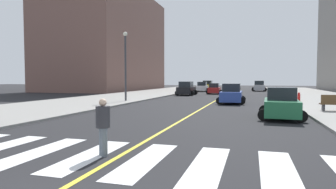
% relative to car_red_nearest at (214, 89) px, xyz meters
% --- Properties ---
extents(sidewalk_kerb_west, '(10.00, 120.00, 0.15)m').
position_rel_car_red_nearest_xyz_m(sidewalk_kerb_west, '(-10.22, -22.88, -0.72)').
color(sidewalk_kerb_west, gray).
rests_on(sidewalk_kerb_west, ground).
extents(crosswalk_paint, '(13.50, 4.00, 0.01)m').
position_rel_car_red_nearest_xyz_m(crosswalk_paint, '(1.98, -38.88, -0.79)').
color(crosswalk_paint, silver).
rests_on(crosswalk_paint, ground).
extents(lane_divider_paint, '(0.16, 80.00, 0.01)m').
position_rel_car_red_nearest_xyz_m(lane_divider_paint, '(1.98, -2.88, -0.79)').
color(lane_divider_paint, yellow).
rests_on(lane_divider_paint, ground).
extents(low_rise_brick_west, '(16.00, 32.00, 21.01)m').
position_rel_car_red_nearest_xyz_m(low_rise_brick_west, '(-24.76, 11.76, 9.71)').
color(low_rise_brick_west, brown).
rests_on(low_rise_brick_west, ground).
extents(car_red_nearest, '(2.44, 3.86, 1.71)m').
position_rel_car_red_nearest_xyz_m(car_red_nearest, '(0.00, 0.00, 0.00)').
color(car_red_nearest, red).
rests_on(car_red_nearest, ground).
extents(car_black_second, '(2.81, 4.50, 2.01)m').
position_rel_car_red_nearest_xyz_m(car_black_second, '(-3.47, -4.94, 0.14)').
color(car_black_second, black).
rests_on(car_black_second, ground).
extents(car_green_third, '(2.72, 4.24, 1.86)m').
position_rel_car_red_nearest_xyz_m(car_green_third, '(7.48, -28.27, 0.07)').
color(car_green_third, '#236B42').
rests_on(car_green_third, ground).
extents(car_silver_fourth, '(2.85, 4.56, 2.04)m').
position_rel_car_red_nearest_xyz_m(car_silver_fourth, '(7.09, 13.75, 0.15)').
color(car_silver_fourth, '#B7B7BC').
rests_on(car_silver_fourth, ground).
extents(car_blue_fifth, '(2.69, 4.29, 1.91)m').
position_rel_car_red_nearest_xyz_m(car_blue_fifth, '(3.89, -17.99, 0.10)').
color(car_blue_fifth, '#2D479E').
rests_on(car_blue_fifth, ground).
extents(car_yellow_sixth, '(2.92, 4.64, 2.06)m').
position_rel_car_red_nearest_xyz_m(car_yellow_sixth, '(-3.50, 16.64, 0.17)').
color(car_yellow_sixth, gold).
rests_on(car_yellow_sixth, ground).
extents(car_white_seventh, '(2.71, 4.23, 1.85)m').
position_rel_car_red_nearest_xyz_m(car_white_seventh, '(-3.39, 8.71, 0.07)').
color(car_white_seventh, silver).
rests_on(car_white_seventh, ground).
extents(park_bench, '(1.83, 0.65, 1.12)m').
position_rel_car_red_nearest_xyz_m(park_bench, '(11.26, -24.33, -0.11)').
color(park_bench, brown).
rests_on(park_bench, sidewalk_kerb_east).
extents(pedestrian_crossing, '(0.43, 0.43, 1.75)m').
position_rel_car_red_nearest_xyz_m(pedestrian_crossing, '(1.48, -38.78, 0.17)').
color(pedestrian_crossing, slate).
rests_on(pedestrian_crossing, ground).
extents(fire_hydrant, '(0.26, 0.26, 0.89)m').
position_rel_car_red_nearest_xyz_m(fire_hydrant, '(10.28, -15.26, -0.22)').
color(fire_hydrant, red).
rests_on(fire_hydrant, sidewalk_kerb_east).
extents(street_lamp, '(0.44, 0.44, 6.98)m').
position_rel_car_red_nearest_xyz_m(street_lamp, '(-6.61, -19.31, 3.50)').
color(street_lamp, '#38383D').
rests_on(street_lamp, sidewalk_kerb_west).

